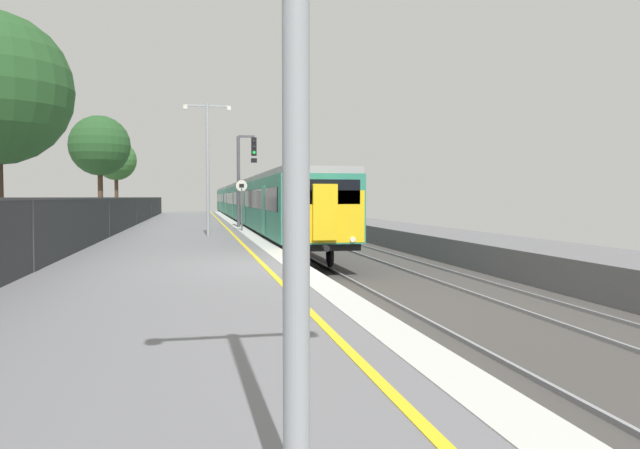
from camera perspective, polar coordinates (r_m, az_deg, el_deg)
name	(u,v)px	position (r m, az deg, el deg)	size (l,w,h in m)	color
ground	(386,288)	(14.89, 6.32, -6.10)	(17.40, 110.00, 1.21)	slate
commuter_train_at_platform	(247,202)	(48.27, -6.98, 2.16)	(2.83, 59.30, 3.81)	#2D846B
signal_gantry	(243,170)	(32.98, -7.34, 5.20)	(1.10, 0.24, 5.02)	#47474C
speed_limit_sign	(242,198)	(29.39, -7.51, 2.53)	(0.59, 0.08, 2.51)	#59595B
platform_lamp_mid	(208,158)	(25.72, -10.70, 6.28)	(2.00, 0.20, 5.59)	#93999E
platform_back_fence	(32,233)	(14.44, -25.82, -0.75)	(0.07, 99.00, 1.64)	#282B2D
background_tree_left	(99,147)	(41.72, -20.37, 6.95)	(3.90, 3.90, 6.96)	#473323
background_tree_centre	(116,162)	(50.50, -18.93, 5.71)	(3.21, 3.21, 6.21)	#473323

